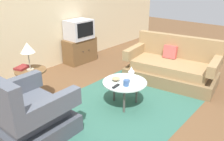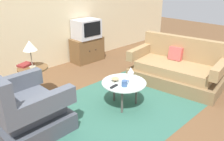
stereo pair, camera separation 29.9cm
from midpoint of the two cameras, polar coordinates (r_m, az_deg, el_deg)
ground_plane at (r=3.76m, az=4.01°, el=-9.17°), size 16.00×16.00×0.00m
back_wall at (r=5.14m, az=-16.44°, el=14.68°), size 9.00×0.12×2.70m
area_rug at (r=3.82m, az=5.13°, el=-8.63°), size 2.65×1.95×0.00m
armchair at (r=3.25m, az=-18.84°, el=-9.43°), size 0.96×1.01×0.97m
couch at (r=4.66m, az=17.51°, el=0.22°), size 1.11×1.82×0.87m
coffee_table at (r=3.64m, az=5.35°, el=-3.51°), size 0.70×0.70×0.42m
side_table at (r=3.96m, az=-16.84°, el=-1.49°), size 0.49×0.49×0.59m
tv_stand at (r=5.68m, az=-4.68°, el=5.19°), size 0.78×0.44×0.58m
television at (r=5.54m, az=-4.82°, el=10.28°), size 0.60×0.46×0.45m
table_lamp at (r=3.77m, az=-17.69°, el=5.72°), size 0.22×0.22×0.45m
vase at (r=3.60m, az=7.04°, el=-1.15°), size 0.10×0.10×0.24m
mug at (r=3.48m, az=5.68°, el=-3.22°), size 0.14×0.09×0.09m
bowl at (r=3.63m, az=3.15°, el=-2.38°), size 0.13×0.13×0.05m
tv_remote_dark at (r=3.46m, az=2.96°, el=-3.99°), size 0.15×0.06×0.02m
book at (r=4.00m, az=-18.86°, el=1.34°), size 0.26×0.23×0.04m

